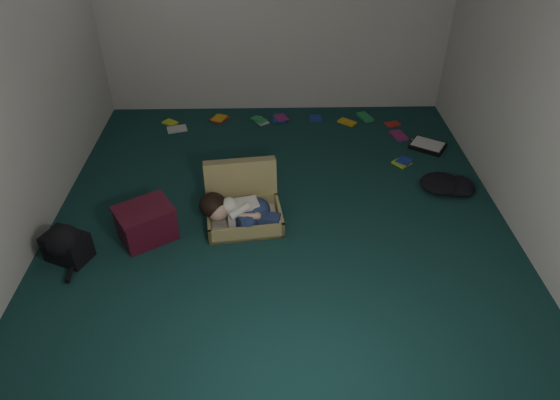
{
  "coord_description": "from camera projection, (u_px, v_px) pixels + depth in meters",
  "views": [
    {
      "loc": [
        -0.07,
        -3.42,
        2.77
      ],
      "look_at": [
        0.0,
        -0.15,
        0.35
      ],
      "focal_mm": 32.0,
      "sensor_mm": 36.0,
      "label": 1
    }
  ],
  "objects": [
    {
      "name": "wall_right",
      "position": [
        551.0,
        80.0,
        3.66
      ],
      "size": [
        0.0,
        4.5,
        4.5
      ],
      "primitive_type": "plane",
      "rotation": [
        1.57,
        0.0,
        -1.57
      ],
      "color": "silver",
      "rests_on": "ground"
    },
    {
      "name": "maroon_bin",
      "position": [
        146.0,
        223.0,
        4.14
      ],
      "size": [
        0.56,
        0.54,
        0.31
      ],
      "rotation": [
        0.0,
        0.0,
        0.57
      ],
      "color": "#4D0F21",
      "rests_on": "floor"
    },
    {
      "name": "floor",
      "position": [
        280.0,
        222.0,
        4.4
      ],
      "size": [
        4.5,
        4.5,
        0.0
      ],
      "primitive_type": "plane",
      "color": "#143937",
      "rests_on": "ground"
    },
    {
      "name": "wall_front",
      "position": [
        293.0,
        334.0,
        1.82
      ],
      "size": [
        4.5,
        0.0,
        4.5
      ],
      "primitive_type": "plane",
      "rotation": [
        -1.57,
        0.0,
        0.0
      ],
      "color": "silver",
      "rests_on": "ground"
    },
    {
      "name": "suitcase",
      "position": [
        243.0,
        203.0,
        4.38
      ],
      "size": [
        0.71,
        0.7,
        0.47
      ],
      "rotation": [
        0.0,
        0.0,
        0.13
      ],
      "color": "tan",
      "rests_on": "floor"
    },
    {
      "name": "clothing_pile",
      "position": [
        460.0,
        188.0,
        4.68
      ],
      "size": [
        0.53,
        0.47,
        0.15
      ],
      "primitive_type": null,
      "rotation": [
        0.0,
        0.0,
        0.21
      ],
      "color": "black",
      "rests_on": "floor"
    },
    {
      "name": "person",
      "position": [
        239.0,
        211.0,
        4.23
      ],
      "size": [
        0.71,
        0.34,
        0.29
      ],
      "rotation": [
        0.0,
        0.0,
        0.13
      ],
      "color": "silver",
      "rests_on": "suitcase"
    },
    {
      "name": "wall_left",
      "position": [
        2.0,
        85.0,
        3.59
      ],
      "size": [
        0.0,
        4.5,
        4.5
      ],
      "primitive_type": "plane",
      "rotation": [
        1.57,
        0.0,
        1.57
      ],
      "color": "silver",
      "rests_on": "ground"
    },
    {
      "name": "book_scatter",
      "position": [
        311.0,
        127.0,
        5.78
      ],
      "size": [
        3.02,
        1.25,
        0.02
      ],
      "color": "#C7DD27",
      "rests_on": "floor"
    },
    {
      "name": "backpack",
      "position": [
        67.0,
        246.0,
        3.95
      ],
      "size": [
        0.52,
        0.47,
        0.25
      ],
      "primitive_type": null,
      "rotation": [
        0.0,
        0.0,
        -0.41
      ],
      "color": "black",
      "rests_on": "floor"
    },
    {
      "name": "paper_tray",
      "position": [
        427.0,
        146.0,
        5.41
      ],
      "size": [
        0.44,
        0.41,
        0.05
      ],
      "rotation": [
        0.0,
        0.0,
        -0.57
      ],
      "color": "black",
      "rests_on": "floor"
    }
  ]
}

